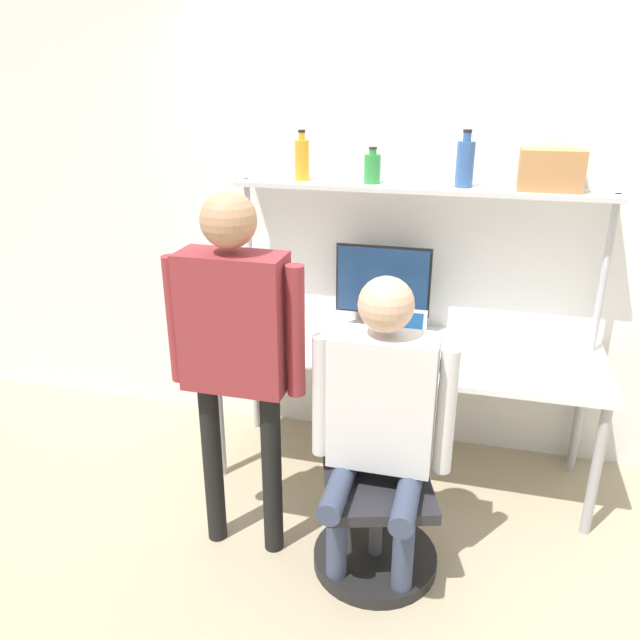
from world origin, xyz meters
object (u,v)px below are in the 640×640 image
at_px(person_seated, 381,410).
at_px(storage_box, 551,170).
at_px(person_standing, 235,335).
at_px(cell_phone, 443,366).
at_px(bottle_green, 372,168).
at_px(laptop, 393,346).
at_px(office_chair, 375,509).
at_px(monitor, 382,286).
at_px(bottle_amber, 302,159).
at_px(bottle_blue, 465,163).

relative_size(person_seated, storage_box, 4.56).
bearing_deg(person_seated, person_standing, -178.74).
xyz_separation_m(cell_phone, person_seated, (-0.21, -0.60, 0.05)).
height_order(cell_phone, bottle_green, bottle_green).
height_order(cell_phone, person_seated, person_seated).
distance_m(laptop, office_chair, 0.81).
distance_m(monitor, bottle_amber, 0.80).
height_order(cell_phone, person_standing, person_standing).
bearing_deg(person_seated, office_chair, 105.65).
relative_size(person_standing, bottle_green, 9.11).
distance_m(laptop, person_seated, 0.64).
relative_size(cell_phone, person_seated, 0.11).
distance_m(cell_phone, person_seated, 0.64).
bearing_deg(office_chair, person_standing, -174.82).
bearing_deg(cell_phone, laptop, 170.79).
bearing_deg(cell_phone, person_seated, -109.37).
distance_m(laptop, person_standing, 0.91).
distance_m(cell_phone, person_standing, 1.08).
distance_m(laptop, bottle_blue, 0.98).
height_order(person_standing, bottle_green, bottle_green).
bearing_deg(bottle_amber, monitor, -0.44).
height_order(monitor, bottle_green, bottle_green).
height_order(bottle_blue, storage_box, bottle_blue).
relative_size(bottle_blue, storage_box, 0.93).
bearing_deg(office_chair, monitor, 99.08).
bearing_deg(office_chair, bottle_amber, 122.47).
bearing_deg(person_standing, person_seated, 1.26).
distance_m(person_standing, bottle_amber, 1.17).
bearing_deg(bottle_blue, laptop, -127.24).
height_order(office_chair, person_standing, person_standing).
distance_m(bottle_amber, bottle_green, 0.38).
xyz_separation_m(cell_phone, bottle_green, (-0.45, 0.40, 0.89)).
bearing_deg(bottle_blue, bottle_amber, -180.00).
relative_size(bottle_amber, storage_box, 0.87).
height_order(monitor, storage_box, storage_box).
xyz_separation_m(monitor, bottle_blue, (0.39, 0.00, 0.67)).
relative_size(office_chair, storage_box, 2.99).
height_order(bottle_amber, storage_box, bottle_amber).
distance_m(office_chair, bottle_green, 1.68).
bearing_deg(person_seated, cell_phone, 70.63).
distance_m(person_seated, storage_box, 1.46).
relative_size(person_seated, bottle_amber, 5.23).
distance_m(monitor, person_standing, 1.11).
distance_m(person_seated, bottle_amber, 1.46).
height_order(bottle_amber, bottle_green, bottle_amber).
relative_size(bottle_green, storage_box, 0.61).
bearing_deg(office_chair, storage_box, 55.99).
bearing_deg(bottle_blue, monitor, -179.48).
height_order(person_seated, bottle_amber, bottle_amber).
height_order(cell_phone, office_chair, office_chair).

